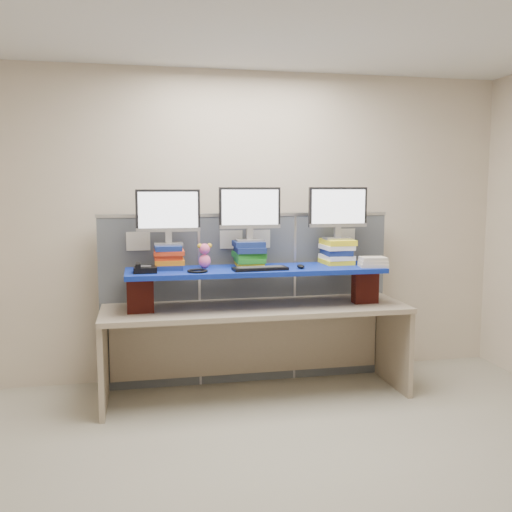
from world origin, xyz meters
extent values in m
cube|color=beige|center=(0.00, 0.00, 1.40)|extent=(5.00, 4.00, 2.80)
cube|color=#B2AD9B|center=(0.00, 0.00, 0.00)|extent=(5.00, 4.00, 0.01)
cube|color=#4D525B|center=(-0.87, 1.78, 0.75)|extent=(0.85, 0.05, 1.50)
cube|color=#4D525B|center=(0.00, 1.78, 0.75)|extent=(0.85, 0.05, 1.50)
cube|color=#4D525B|center=(0.87, 1.78, 0.75)|extent=(0.85, 0.05, 1.50)
cube|color=silver|center=(0.00, 1.78, 1.51)|extent=(2.60, 0.06, 0.03)
cube|color=silver|center=(-0.95, 1.75, 1.30)|extent=(0.20, 0.00, 0.16)
cube|color=silver|center=(-0.15, 1.75, 1.30)|extent=(0.20, 0.00, 0.16)
cube|color=silver|center=(0.10, 1.75, 1.30)|extent=(0.20, 0.00, 0.16)
cube|color=silver|center=(0.90, 1.75, 1.30)|extent=(0.20, 0.00, 0.16)
cube|color=tan|center=(0.00, 1.39, 0.75)|extent=(2.53, 0.74, 0.04)
cube|color=tan|center=(-1.25, 1.39, 0.36)|extent=(0.04, 0.69, 0.73)
cube|color=tan|center=(1.24, 1.39, 0.36)|extent=(0.04, 0.69, 0.73)
cube|color=maroon|center=(-0.94, 1.34, 0.91)|extent=(0.21, 0.11, 0.28)
cube|color=maroon|center=(0.94, 1.34, 0.91)|extent=(0.21, 0.11, 0.28)
cube|color=#0B0B8A|center=(0.00, 1.39, 1.07)|extent=(2.12, 0.53, 0.04)
cube|color=navy|center=(-0.71, 1.51, 1.11)|extent=(0.23, 0.31, 0.04)
cube|color=orange|center=(-0.70, 1.52, 1.15)|extent=(0.24, 0.31, 0.04)
cube|color=red|center=(-0.71, 1.52, 1.19)|extent=(0.22, 0.28, 0.04)
cube|color=red|center=(-0.71, 1.51, 1.23)|extent=(0.25, 0.30, 0.04)
cube|color=navy|center=(-0.71, 1.50, 1.27)|extent=(0.22, 0.27, 0.04)
cube|color=yellow|center=(-0.03, 1.52, 1.11)|extent=(0.23, 0.31, 0.04)
cube|color=#23842A|center=(-0.03, 1.50, 1.15)|extent=(0.24, 0.28, 0.04)
cube|color=#23842A|center=(-0.04, 1.52, 1.19)|extent=(0.26, 0.28, 0.05)
cube|color=navy|center=(-0.03, 1.50, 1.24)|extent=(0.24, 0.28, 0.05)
cube|color=navy|center=(-0.04, 1.52, 1.28)|extent=(0.25, 0.26, 0.05)
cube|color=yellow|center=(0.74, 1.52, 1.11)|extent=(0.25, 0.29, 0.04)
cube|color=white|center=(0.74, 1.52, 1.15)|extent=(0.25, 0.31, 0.04)
cube|color=navy|center=(0.74, 1.52, 1.19)|extent=(0.23, 0.30, 0.05)
cube|color=white|center=(0.74, 1.51, 1.24)|extent=(0.25, 0.29, 0.04)
cube|color=yellow|center=(0.75, 1.52, 1.28)|extent=(0.25, 0.30, 0.05)
cube|color=#9C9CA1|center=(-0.71, 1.51, 1.29)|extent=(0.23, 0.15, 0.02)
cube|color=#9C9CA1|center=(-0.71, 1.51, 1.35)|extent=(0.05, 0.04, 0.09)
cube|color=black|center=(-0.71, 1.51, 1.57)|extent=(0.52, 0.04, 0.34)
cube|color=white|center=(-0.71, 1.49, 1.57)|extent=(0.48, 0.00, 0.30)
cube|color=#9C9CA1|center=(-0.03, 1.51, 1.31)|extent=(0.23, 0.15, 0.02)
cube|color=#9C9CA1|center=(-0.03, 1.51, 1.37)|extent=(0.05, 0.04, 0.09)
cube|color=black|center=(-0.03, 1.51, 1.58)|extent=(0.52, 0.04, 0.34)
cube|color=white|center=(-0.03, 1.49, 1.58)|extent=(0.48, 0.00, 0.30)
cube|color=#9C9CA1|center=(0.75, 1.51, 1.31)|extent=(0.23, 0.15, 0.02)
cube|color=#9C9CA1|center=(0.75, 1.51, 1.37)|extent=(0.05, 0.04, 0.09)
cube|color=black|center=(0.75, 1.51, 1.59)|extent=(0.52, 0.04, 0.34)
cube|color=white|center=(0.75, 1.49, 1.59)|extent=(0.48, 0.00, 0.30)
cube|color=black|center=(0.01, 1.26, 1.10)|extent=(0.45, 0.18, 0.02)
cube|color=#2D2D2F|center=(0.01, 1.26, 1.12)|extent=(0.39, 0.12, 0.00)
ellipsoid|color=black|center=(0.35, 1.30, 1.11)|extent=(0.08, 0.12, 0.03)
cube|color=black|center=(-0.90, 1.32, 1.11)|extent=(0.18, 0.16, 0.04)
cube|color=#2D2D2F|center=(-0.90, 1.32, 1.14)|extent=(0.09, 0.09, 0.01)
cube|color=black|center=(-0.95, 1.32, 1.15)|extent=(0.04, 0.16, 0.03)
torus|color=black|center=(-0.50, 1.26, 1.10)|extent=(0.19, 0.19, 0.02)
ellipsoid|color=pink|center=(-0.42, 1.48, 1.15)|extent=(0.10, 0.09, 0.11)
sphere|color=pink|center=(-0.42, 1.48, 1.25)|extent=(0.09, 0.09, 0.09)
sphere|color=yellow|center=(-0.46, 1.48, 1.28)|extent=(0.04, 0.04, 0.04)
sphere|color=yellow|center=(-0.38, 1.48, 1.28)|extent=(0.04, 0.04, 0.04)
cube|color=beige|center=(0.98, 1.27, 1.11)|extent=(0.25, 0.21, 0.03)
cube|color=beige|center=(0.98, 1.27, 1.13)|extent=(0.24, 0.20, 0.03)
cube|color=beige|center=(0.98, 1.27, 1.16)|extent=(0.23, 0.19, 0.03)
camera|label=1|loc=(-0.94, -3.17, 1.75)|focal=40.00mm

